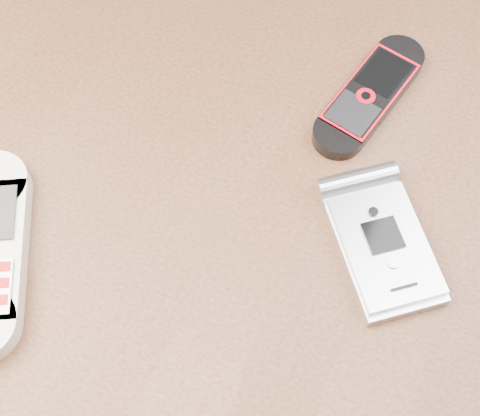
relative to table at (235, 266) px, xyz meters
name	(u,v)px	position (x,y,z in m)	size (l,w,h in m)	color
ground	(237,405)	(0.00, 0.00, -0.64)	(4.00, 4.00, 0.00)	#472B19
table	(235,266)	(0.00, 0.00, 0.00)	(1.20, 0.80, 0.75)	black
nokia_black_red	(370,95)	(0.06, 0.13, 0.11)	(0.04, 0.13, 0.01)	black
motorola_razr	(383,244)	(0.11, 0.02, 0.11)	(0.06, 0.12, 0.02)	#BBBBC0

